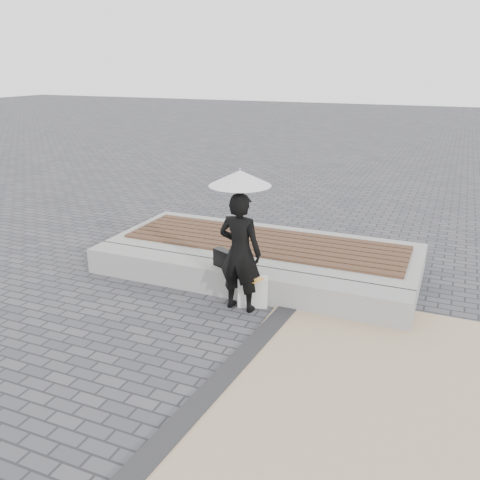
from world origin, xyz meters
name	(u,v)px	position (x,y,z in m)	size (l,w,h in m)	color
ground	(182,345)	(0.00, 0.00, 0.00)	(80.00, 80.00, 0.00)	#4A494E
terrazzo_zone	(471,445)	(3.20, -0.50, 0.01)	(5.00, 5.00, 0.02)	tan
edging_band	(221,380)	(0.75, -0.50, 0.02)	(0.25, 5.20, 0.04)	#2A2A2C
seating_ledge	(235,280)	(0.00, 1.60, 0.20)	(5.00, 0.45, 0.40)	gray
timber_platform	(264,254)	(0.00, 2.80, 0.20)	(5.00, 2.00, 0.40)	#A1A19C
timber_decking	(264,242)	(0.00, 2.80, 0.42)	(4.60, 1.40, 0.04)	brown
woman	(240,252)	(0.25, 1.17, 0.83)	(0.60, 0.40, 1.65)	black
parasol	(240,178)	(0.25, 1.17, 1.84)	(0.81, 0.81, 1.03)	#B7B7BC
handbag	(225,259)	(-0.15, 1.56, 0.53)	(0.37, 0.13, 0.26)	black
canvas_tote	(253,291)	(0.39, 1.31, 0.22)	(0.41, 0.17, 0.43)	silver
magazine	(252,278)	(0.39, 1.26, 0.44)	(0.30, 0.22, 0.01)	#F04539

